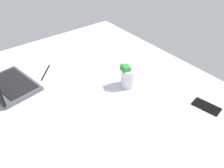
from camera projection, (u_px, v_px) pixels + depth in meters
The scene contains 5 objects.
bed_mattress at pixel (100, 115), 127.51cm from camera, with size 180.00×140.00×18.00cm, color #B7BCC6.
laptop at pixel (4, 83), 128.75cm from camera, with size 36.39×28.21×23.00cm.
snack_cup at pixel (129, 77), 130.94cm from camera, with size 9.76×9.93×13.91cm.
cell_phone at pixel (206, 106), 119.31cm from camera, with size 6.80×14.00×0.80cm, color black.
charger_cable at pixel (46, 72), 144.57cm from camera, with size 17.00×0.60×0.60cm, color black.
Camera 1 is at (-76.26, 50.20, 99.91)cm, focal length 36.76 mm.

